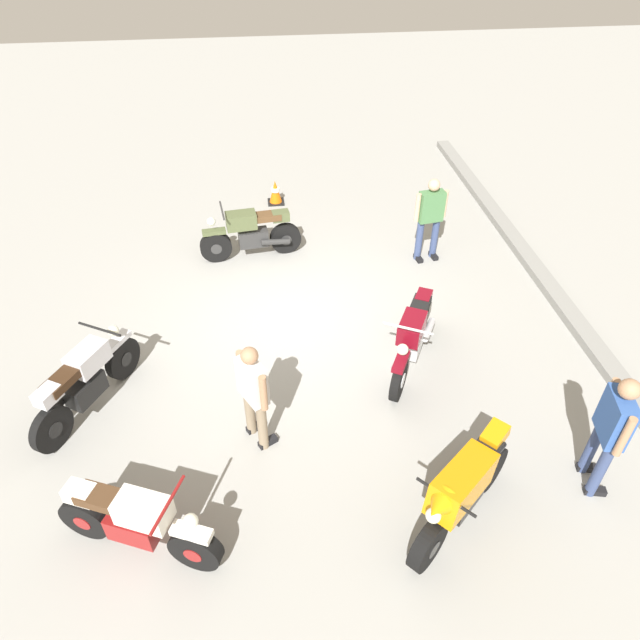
# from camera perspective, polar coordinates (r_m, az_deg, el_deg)

# --- Properties ---
(ground_plane) EXTENTS (40.00, 40.00, 0.00)m
(ground_plane) POSITION_cam_1_polar(r_m,az_deg,el_deg) (9.59, -2.43, -0.04)
(ground_plane) COLOR #9E9E99
(curb_edge) EXTENTS (14.00, 0.30, 0.15)m
(curb_edge) POSITION_cam_1_polar(r_m,az_deg,el_deg) (10.81, 22.65, 2.13)
(curb_edge) COLOR gray
(curb_edge) RESTS_ON ground
(motorcycle_maroon_cruiser) EXTENTS (1.91, 1.08, 1.09)m
(motorcycle_maroon_cruiser) POSITION_cam_1_polar(r_m,az_deg,el_deg) (8.57, 9.26, -1.69)
(motorcycle_maroon_cruiser) COLOR black
(motorcycle_maroon_cruiser) RESTS_ON ground
(motorcycle_cream_vintage) EXTENTS (1.01, 1.86, 1.07)m
(motorcycle_cream_vintage) POSITION_cam_1_polar(r_m,az_deg,el_deg) (6.80, -18.00, -18.75)
(motorcycle_cream_vintage) COLOR black
(motorcycle_cream_vintage) RESTS_ON ground
(motorcycle_olive_vintage) EXTENTS (0.70, 1.96, 1.07)m
(motorcycle_olive_vintage) POSITION_cam_1_polar(r_m,az_deg,el_deg) (11.04, -6.92, 8.54)
(motorcycle_olive_vintage) COLOR black
(motorcycle_olive_vintage) RESTS_ON ground
(motorcycle_orange_sportbike) EXTENTS (1.46, 1.57, 1.14)m
(motorcycle_orange_sportbike) POSITION_cam_1_polar(r_m,az_deg,el_deg) (6.79, 14.12, -16.09)
(motorcycle_orange_sportbike) COLOR black
(motorcycle_orange_sportbike) RESTS_ON ground
(motorcycle_silver_cruiser) EXTENTS (1.88, 1.14, 1.09)m
(motorcycle_silver_cruiser) POSITION_cam_1_polar(r_m,az_deg,el_deg) (8.41, -22.47, -5.70)
(motorcycle_silver_cruiser) COLOR black
(motorcycle_silver_cruiser) RESTS_ON ground
(person_in_white_shirt) EXTENTS (0.60, 0.47, 1.61)m
(person_in_white_shirt) POSITION_cam_1_polar(r_m,az_deg,el_deg) (7.16, -6.70, -7.07)
(person_in_white_shirt) COLOR gray
(person_in_white_shirt) RESTS_ON ground
(person_in_green_shirt) EXTENTS (0.37, 0.64, 1.63)m
(person_in_green_shirt) POSITION_cam_1_polar(r_m,az_deg,el_deg) (10.90, 10.97, 10.30)
(person_in_green_shirt) COLOR #384772
(person_in_green_shirt) RESTS_ON ground
(person_in_blue_shirt) EXTENTS (0.67, 0.39, 1.75)m
(person_in_blue_shirt) POSITION_cam_1_polar(r_m,az_deg,el_deg) (7.38, 27.15, -9.56)
(person_in_blue_shirt) COLOR #384772
(person_in_blue_shirt) RESTS_ON ground
(traffic_cone) EXTENTS (0.36, 0.36, 0.53)m
(traffic_cone) POSITION_cam_1_polar(r_m,az_deg,el_deg) (13.07, -4.49, 12.67)
(traffic_cone) COLOR black
(traffic_cone) RESTS_ON ground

